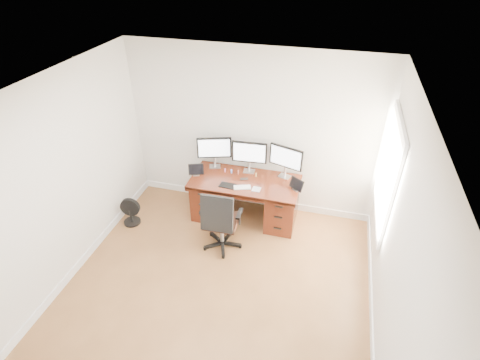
% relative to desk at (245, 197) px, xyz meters
% --- Properties ---
extents(ground, '(4.50, 4.50, 0.00)m').
position_rel_desk_xyz_m(ground, '(0.00, -1.83, -0.40)').
color(ground, brown).
rests_on(ground, ground).
extents(back_wall, '(4.00, 0.10, 2.70)m').
position_rel_desk_xyz_m(back_wall, '(0.00, 0.42, 0.95)').
color(back_wall, silver).
rests_on(back_wall, ground).
extents(right_wall, '(0.10, 4.50, 2.70)m').
position_rel_desk_xyz_m(right_wall, '(2.00, -1.72, 0.95)').
color(right_wall, silver).
rests_on(right_wall, ground).
extents(desk, '(1.70, 0.80, 0.75)m').
position_rel_desk_xyz_m(desk, '(0.00, 0.00, 0.00)').
color(desk, '#471B0E').
rests_on(desk, ground).
extents(office_chair, '(0.60, 0.58, 1.05)m').
position_rel_desk_xyz_m(office_chair, '(-0.16, -0.80, -0.06)').
color(office_chair, black).
rests_on(office_chair, ground).
extents(floor_fan, '(0.32, 0.27, 0.46)m').
position_rel_desk_xyz_m(floor_fan, '(-1.75, -0.63, -0.18)').
color(floor_fan, black).
rests_on(floor_fan, ground).
extents(monitor_left, '(0.53, 0.21, 0.53)m').
position_rel_desk_xyz_m(monitor_left, '(-0.58, 0.24, 0.68)').
color(monitor_left, silver).
rests_on(monitor_left, desk).
extents(monitor_center, '(0.55, 0.15, 0.53)m').
position_rel_desk_xyz_m(monitor_center, '(0.00, 0.24, 0.68)').
color(monitor_center, silver).
rests_on(monitor_center, desk).
extents(monitor_right, '(0.53, 0.20, 0.53)m').
position_rel_desk_xyz_m(monitor_right, '(0.58, 0.24, 0.68)').
color(monitor_right, silver).
rests_on(monitor_right, desk).
extents(tablet_left, '(0.25, 0.15, 0.19)m').
position_rel_desk_xyz_m(tablet_left, '(-0.79, -0.08, 0.43)').
color(tablet_left, silver).
rests_on(tablet_left, desk).
extents(tablet_right, '(0.23, 0.19, 0.19)m').
position_rel_desk_xyz_m(tablet_right, '(0.80, -0.08, 0.43)').
color(tablet_right, silver).
rests_on(tablet_right, desk).
extents(keyboard, '(0.28, 0.19, 0.01)m').
position_rel_desk_xyz_m(keyboard, '(0.01, -0.24, 0.36)').
color(keyboard, white).
rests_on(keyboard, desk).
extents(trackpad, '(0.13, 0.13, 0.01)m').
position_rel_desk_xyz_m(trackpad, '(0.23, -0.23, 0.35)').
color(trackpad, silver).
rests_on(trackpad, desk).
extents(drawing_tablet, '(0.25, 0.17, 0.01)m').
position_rel_desk_xyz_m(drawing_tablet, '(-0.22, -0.24, 0.35)').
color(drawing_tablet, black).
rests_on(drawing_tablet, desk).
extents(phone, '(0.14, 0.10, 0.01)m').
position_rel_desk_xyz_m(phone, '(-0.02, -0.00, 0.35)').
color(phone, black).
rests_on(phone, desk).
extents(figurine_pink, '(0.03, 0.03, 0.07)m').
position_rel_desk_xyz_m(figurine_pink, '(-0.37, 0.12, 0.39)').
color(figurine_pink, pink).
rests_on(figurine_pink, desk).
extents(figurine_blue, '(0.03, 0.03, 0.07)m').
position_rel_desk_xyz_m(figurine_blue, '(-0.26, 0.12, 0.39)').
color(figurine_blue, '#5572DE').
rests_on(figurine_blue, desk).
extents(figurine_brown, '(0.03, 0.03, 0.07)m').
position_rel_desk_xyz_m(figurine_brown, '(-0.15, 0.12, 0.39)').
color(figurine_brown, '#984E42').
rests_on(figurine_brown, desk).
extents(figurine_yellow, '(0.03, 0.03, 0.07)m').
position_rel_desk_xyz_m(figurine_yellow, '(0.14, 0.12, 0.39)').
color(figurine_yellow, tan).
rests_on(figurine_yellow, desk).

